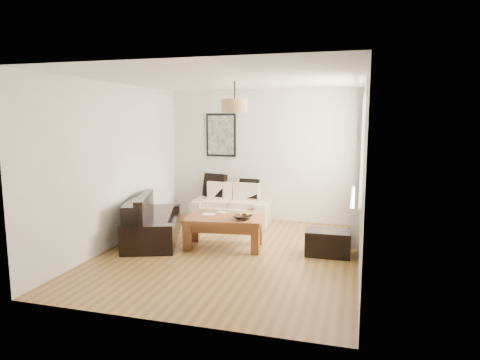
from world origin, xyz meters
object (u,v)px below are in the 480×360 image
(loveseat_cream, at_px, (232,205))
(sofa_leather, at_px, (153,220))
(ottoman, at_px, (328,243))
(coffee_table, at_px, (224,232))

(loveseat_cream, distance_m, sofa_leather, 1.75)
(sofa_leather, distance_m, ottoman, 2.89)
(sofa_leather, relative_size, coffee_table, 1.35)
(loveseat_cream, xyz_separation_m, ottoman, (1.95, -1.44, -0.18))
(sofa_leather, bearing_deg, coffee_table, -110.80)
(ottoman, bearing_deg, coffee_table, -177.51)
(sofa_leather, xyz_separation_m, ottoman, (2.88, 0.04, -0.16))
(sofa_leather, bearing_deg, ottoman, -108.71)
(coffee_table, height_order, ottoman, coffee_table)
(loveseat_cream, xyz_separation_m, sofa_leather, (-0.93, -1.48, -0.01))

